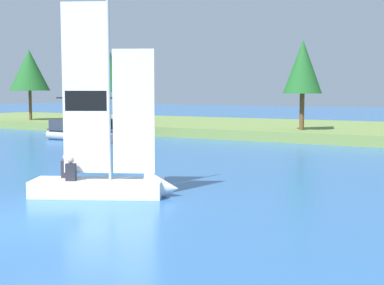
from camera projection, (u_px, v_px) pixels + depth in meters
ground_plane at (26, 224)px, 12.40m from camera, size 200.00×200.00×0.00m
shore_bank at (353, 131)px, 37.24m from camera, size 80.00×14.80×0.63m
shoreline_tree_left at (29, 70)px, 45.56m from camera, size 3.34×3.34×5.92m
shoreline_tree_midleft at (107, 68)px, 41.24m from camera, size 3.02×3.02×6.14m
shoreline_tree_centre at (303, 67)px, 33.49m from camera, size 2.41×2.41×5.57m
wooden_dock at (85, 133)px, 36.78m from camera, size 1.44×5.75×0.49m
sailboat at (117, 178)px, 15.66m from camera, size 4.31×2.99×6.68m
pontoon_boat at (91, 129)px, 33.89m from camera, size 5.40×2.73×2.68m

